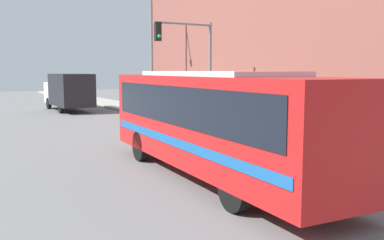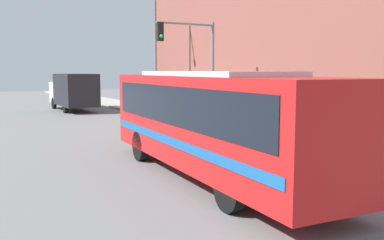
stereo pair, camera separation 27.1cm
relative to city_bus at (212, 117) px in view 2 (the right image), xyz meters
The scene contains 9 objects.
ground_plane 2.88m from the city_bus, 83.67° to the right, with size 120.00×120.00×0.00m, color slate.
sidewalk 18.91m from the city_bus, 70.37° to the left, with size 3.15×70.00×0.16m.
building_facade 15.28m from the city_bus, 42.74° to the left, with size 6.00×22.67×10.75m.
city_bus is the anchor object (origin of this frame).
delivery_truck 22.90m from the city_bus, 86.07° to the left, with size 2.28×7.08×2.82m.
fire_hydrant 5.69m from the city_bus, 15.87° to the left, with size 0.26×0.36×0.80m.
traffic_light_pole 10.14m from the city_bus, 63.76° to the left, with size 3.28×0.35×5.37m.
street_lamp 17.51m from the city_bus, 72.15° to the left, with size 2.70×0.28×8.15m.
pedestrian_near_corner 7.73m from the city_bus, 37.08° to the left, with size 0.34×0.34×1.73m.
Camera 2 is at (-6.57, -7.96, 3.06)m, focal length 40.00 mm.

